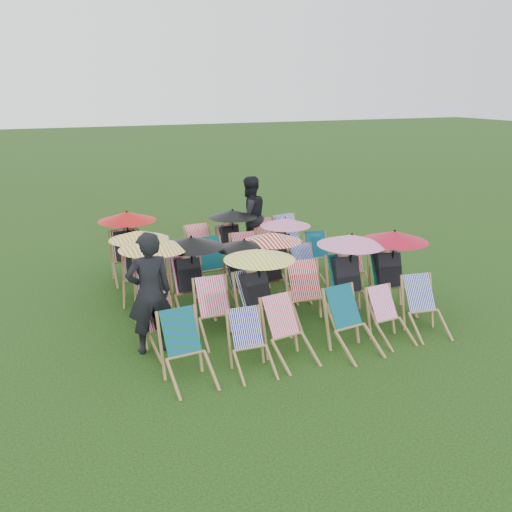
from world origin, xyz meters
name	(u,v)px	position (x,y,z in m)	size (l,w,h in m)	color
ground	(261,305)	(0.00, 0.00, 0.00)	(100.00, 100.00, 0.00)	black
deckchair_0	(187,350)	(-2.07, -2.21, 0.47)	(0.68, 0.91, 0.94)	olive
deckchair_1	(252,344)	(-1.15, -2.28, 0.42)	(0.59, 0.80, 0.84)	olive
deckchair_2	(290,332)	(-0.50, -2.19, 0.46)	(0.71, 0.91, 0.91)	olive
deckchair_3	(354,323)	(0.51, -2.32, 0.47)	(0.72, 0.94, 0.95)	olive
deckchair_4	(391,316)	(1.28, -2.22, 0.41)	(0.59, 0.79, 0.82)	olive
deckchair_5	(426,307)	(1.98, -2.21, 0.45)	(0.71, 0.91, 0.90)	olive
deckchair_6	(165,325)	(-2.10, -1.14, 0.42)	(0.68, 0.85, 0.83)	olive
deckchair_7	(217,312)	(-1.23, -1.08, 0.47)	(0.66, 0.89, 0.94)	olive
deckchair_8	(260,289)	(-0.47, -1.06, 0.73)	(1.17, 1.26, 1.39)	olive
deckchair_9	(310,296)	(0.43, -1.10, 0.51)	(0.77, 1.00, 1.01)	olive
deckchair_10	(350,274)	(1.28, -1.00, 0.76)	(1.21, 1.28, 1.43)	olive
deckchair_11	(392,269)	(2.11, -1.09, 0.76)	(1.21, 1.29, 1.43)	olive
deckchair_12	(153,278)	(-1.96, 0.15, 0.75)	(1.21, 1.29, 1.43)	olive
deckchair_13	(191,274)	(-1.28, 0.14, 0.73)	(1.17, 1.21, 1.39)	olive
deckchair_14	(245,272)	(-0.28, 0.07, 0.66)	(1.05, 1.11, 1.24)	olive
deckchair_15	(273,266)	(0.32, 0.15, 0.69)	(1.10, 1.19, 1.31)	olive
deckchair_16	(311,272)	(1.11, 0.10, 0.47)	(0.72, 0.93, 0.94)	olive
deckchair_17	(355,269)	(2.02, -0.03, 0.45)	(0.73, 0.92, 0.90)	olive
deckchair_18	(138,264)	(-1.99, 1.23, 0.70)	(1.11, 1.19, 1.32)	olive
deckchair_19	(179,270)	(-1.19, 1.25, 0.48)	(0.79, 0.98, 0.95)	olive
deckchair_20	(216,266)	(-0.47, 1.12, 0.50)	(0.74, 0.97, 1.00)	olive
deckchair_21	(249,260)	(0.30, 1.24, 0.49)	(0.72, 0.95, 0.98)	olive
deckchair_22	(286,247)	(1.16, 1.28, 0.67)	(1.06, 1.16, 1.26)	olive
deckchair_23	(320,254)	(1.94, 1.19, 0.43)	(0.67, 0.86, 0.86)	olive
deckchair_24	(127,245)	(-1.94, 2.46, 0.75)	(1.20, 1.25, 1.43)	olive
deckchair_25	(167,258)	(-1.16, 2.30, 0.41)	(0.66, 0.83, 0.82)	olive
deckchair_26	(205,250)	(-0.30, 2.28, 0.50)	(0.78, 0.99, 0.99)	olive
deckchair_27	(232,238)	(0.38, 2.39, 0.68)	(1.09, 1.13, 1.29)	olive
deckchair_28	(268,242)	(1.25, 2.39, 0.48)	(0.74, 0.95, 0.96)	olive
deckchair_29	(294,239)	(1.90, 2.36, 0.50)	(0.79, 1.01, 1.01)	olive
person_left	(149,293)	(-2.30, -1.07, 0.95)	(0.69, 0.45, 1.89)	black
person_rear	(249,217)	(1.05, 3.03, 0.96)	(0.93, 0.73, 1.92)	black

